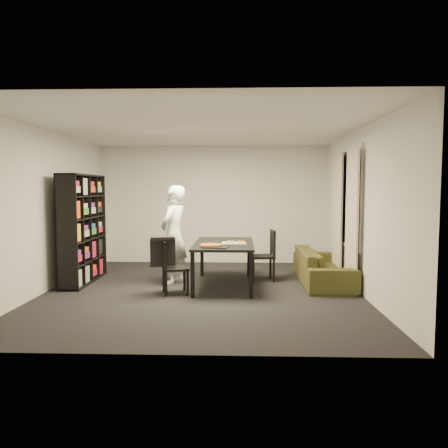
{
  "coord_description": "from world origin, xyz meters",
  "views": [
    {
      "loc": [
        0.59,
        -6.95,
        1.65
      ],
      "look_at": [
        0.34,
        0.48,
        1.05
      ],
      "focal_mm": 35.0,
      "sensor_mm": 36.0,
      "label": 1
    }
  ],
  "objects_px": {
    "dining_table": "(224,247)",
    "chair_left": "(170,264)",
    "baking_tray": "(216,247)",
    "bookshelf": "(83,229)",
    "sofa": "(323,266)",
    "chair_right": "(267,252)",
    "pepperoni_pizza": "(211,245)",
    "person": "(174,235)"
  },
  "relations": [
    {
      "from": "dining_table",
      "to": "baking_tray",
      "type": "relative_size",
      "value": 4.44
    },
    {
      "from": "pepperoni_pizza",
      "to": "sofa",
      "type": "bearing_deg",
      "value": 22.75
    },
    {
      "from": "chair_right",
      "to": "person",
      "type": "height_order",
      "value": "person"
    },
    {
      "from": "person",
      "to": "baking_tray",
      "type": "height_order",
      "value": "person"
    },
    {
      "from": "bookshelf",
      "to": "sofa",
      "type": "height_order",
      "value": "bookshelf"
    },
    {
      "from": "chair_left",
      "to": "person",
      "type": "height_order",
      "value": "person"
    },
    {
      "from": "chair_left",
      "to": "pepperoni_pizza",
      "type": "relative_size",
      "value": 2.4
    },
    {
      "from": "pepperoni_pizza",
      "to": "person",
      "type": "bearing_deg",
      "value": 135.99
    },
    {
      "from": "person",
      "to": "pepperoni_pizza",
      "type": "distance_m",
      "value": 0.97
    },
    {
      "from": "pepperoni_pizza",
      "to": "chair_right",
      "type": "bearing_deg",
      "value": 46.72
    },
    {
      "from": "chair_right",
      "to": "sofa",
      "type": "height_order",
      "value": "chair_right"
    },
    {
      "from": "dining_table",
      "to": "baking_tray",
      "type": "distance_m",
      "value": 0.59
    },
    {
      "from": "chair_left",
      "to": "baking_tray",
      "type": "height_order",
      "value": "chair_left"
    },
    {
      "from": "dining_table",
      "to": "person",
      "type": "distance_m",
      "value": 0.9
    },
    {
      "from": "chair_right",
      "to": "dining_table",
      "type": "bearing_deg",
      "value": -62.86
    },
    {
      "from": "chair_right",
      "to": "baking_tray",
      "type": "relative_size",
      "value": 2.28
    },
    {
      "from": "person",
      "to": "pepperoni_pizza",
      "type": "bearing_deg",
      "value": 66.44
    },
    {
      "from": "baking_tray",
      "to": "chair_left",
      "type": "bearing_deg",
      "value": -178.0
    },
    {
      "from": "chair_right",
      "to": "sofa",
      "type": "xyz_separation_m",
      "value": [
        0.96,
        -0.2,
        -0.23
      ]
    },
    {
      "from": "pepperoni_pizza",
      "to": "dining_table",
      "type": "bearing_deg",
      "value": 70.85
    },
    {
      "from": "baking_tray",
      "to": "pepperoni_pizza",
      "type": "bearing_deg",
      "value": 143.77
    },
    {
      "from": "chair_left",
      "to": "chair_right",
      "type": "xyz_separation_m",
      "value": [
        1.58,
        1.08,
        0.04
      ]
    },
    {
      "from": "baking_tray",
      "to": "pepperoni_pizza",
      "type": "xyz_separation_m",
      "value": [
        -0.07,
        0.05,
        0.02
      ]
    },
    {
      "from": "chair_right",
      "to": "pepperoni_pizza",
      "type": "relative_size",
      "value": 2.61
    },
    {
      "from": "chair_left",
      "to": "chair_right",
      "type": "distance_m",
      "value": 1.92
    },
    {
      "from": "sofa",
      "to": "baking_tray",
      "type": "bearing_deg",
      "value": 114.96
    },
    {
      "from": "person",
      "to": "baking_tray",
      "type": "xyz_separation_m",
      "value": [
        0.77,
        -0.72,
        -0.11
      ]
    },
    {
      "from": "chair_right",
      "to": "baking_tray",
      "type": "distance_m",
      "value": 1.39
    },
    {
      "from": "bookshelf",
      "to": "chair_left",
      "type": "bearing_deg",
      "value": -26.17
    },
    {
      "from": "dining_table",
      "to": "person",
      "type": "bearing_deg",
      "value": 170.39
    },
    {
      "from": "dining_table",
      "to": "baking_tray",
      "type": "height_order",
      "value": "baking_tray"
    },
    {
      "from": "person",
      "to": "sofa",
      "type": "relative_size",
      "value": 0.85
    },
    {
      "from": "dining_table",
      "to": "chair_left",
      "type": "xyz_separation_m",
      "value": [
        -0.82,
        -0.6,
        -0.2
      ]
    },
    {
      "from": "dining_table",
      "to": "chair_left",
      "type": "distance_m",
      "value": 1.03
    },
    {
      "from": "chair_left",
      "to": "sofa",
      "type": "distance_m",
      "value": 2.7
    },
    {
      "from": "person",
      "to": "bookshelf",
      "type": "bearing_deg",
      "value": -72.19
    },
    {
      "from": "dining_table",
      "to": "pepperoni_pizza",
      "type": "relative_size",
      "value": 5.07
    },
    {
      "from": "person",
      "to": "pepperoni_pizza",
      "type": "height_order",
      "value": "person"
    },
    {
      "from": "baking_tray",
      "to": "sofa",
      "type": "height_order",
      "value": "baking_tray"
    },
    {
      "from": "chair_right",
      "to": "sofa",
      "type": "relative_size",
      "value": 0.45
    },
    {
      "from": "baking_tray",
      "to": "sofa",
      "type": "bearing_deg",
      "value": 24.96
    },
    {
      "from": "dining_table",
      "to": "sofa",
      "type": "relative_size",
      "value": 0.88
    }
  ]
}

